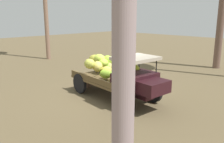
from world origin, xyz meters
TOP-DOWN VIEW (x-y plane):
  - ground_plane at (0.00, 0.00)m, footprint 60.00×60.00m
  - truck at (0.56, 0.05)m, footprint 4.55×2.04m
  - farmer at (-0.88, 1.54)m, footprint 0.52×0.49m
  - wooden_crate at (-1.72, 0.11)m, footprint 0.66×0.64m

SIDE VIEW (x-z plane):
  - ground_plane at x=0.00m, z-range 0.00..0.00m
  - wooden_crate at x=-1.72m, z-range 0.00..0.48m
  - truck at x=0.56m, z-range 0.03..1.90m
  - farmer at x=-0.88m, z-range 0.12..1.87m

